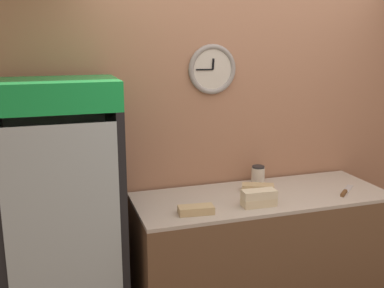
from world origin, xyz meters
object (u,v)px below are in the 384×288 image
sandwich_stack_bottom (259,202)px  sandwich_stack_middle (259,194)px  beverage_cooler (62,203)px  chefs_knife (345,192)px  sandwich_flat_left (196,210)px  condiment_jar (258,175)px  sandwich_flat_right (258,188)px

sandwich_stack_bottom → sandwich_stack_middle: sandwich_stack_middle is taller
beverage_cooler → chefs_knife: bearing=-6.7°
sandwich_stack_middle → chefs_knife: sandwich_stack_middle is taller
sandwich_flat_left → condiment_jar: 0.81m
sandwich_stack_bottom → sandwich_flat_left: size_ratio=0.98×
sandwich_stack_middle → sandwich_flat_left: 0.46m
chefs_knife → condiment_jar: (-0.53, 0.40, 0.06)m
sandwich_flat_left → sandwich_flat_right: size_ratio=0.94×
sandwich_flat_left → condiment_jar: bearing=33.9°
sandwich_stack_middle → sandwich_flat_right: (0.13, 0.28, -0.06)m
sandwich_flat_left → chefs_knife: sandwich_flat_left is taller
sandwich_flat_left → chefs_knife: size_ratio=0.98×
sandwich_stack_bottom → sandwich_stack_middle: 0.06m
sandwich_stack_middle → sandwich_flat_right: size_ratio=0.93×
chefs_knife → sandwich_flat_right: bearing=158.9°
condiment_jar → sandwich_stack_bottom: bearing=-115.1°
sandwich_stack_bottom → sandwich_flat_right: 0.31m
chefs_knife → condiment_jar: 0.67m
beverage_cooler → condiment_jar: size_ratio=12.40×
sandwich_flat_right → chefs_knife: (0.61, -0.24, -0.02)m
sandwich_flat_right → chefs_knife: sandwich_flat_right is taller
condiment_jar → beverage_cooler: bearing=-173.9°
sandwich_stack_middle → sandwich_flat_left: bearing=-179.8°
sandwich_stack_bottom → sandwich_flat_right: bearing=65.3°
sandwich_stack_middle → chefs_knife: size_ratio=0.97×
sandwich_flat_left → condiment_jar: size_ratio=1.68×
beverage_cooler → chefs_knife: 2.06m
sandwich_stack_middle → condiment_jar: size_ratio=1.66×
beverage_cooler → sandwich_stack_middle: (1.31, -0.29, 0.02)m
beverage_cooler → sandwich_stack_bottom: (1.31, -0.29, -0.04)m
chefs_knife → sandwich_stack_bottom: bearing=-176.4°
sandwich_flat_right → beverage_cooler: bearing=179.8°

